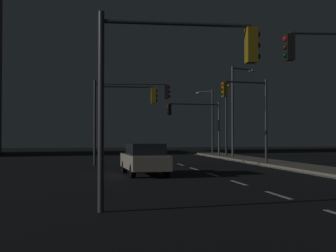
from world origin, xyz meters
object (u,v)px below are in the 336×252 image
traffic_light_overhead_east (195,117)px  traffic_light_far_left (174,71)px  traffic_light_near_left (128,104)px  traffic_light_far_center (247,104)px  traffic_light_far_right (126,108)px  street_lamp_median (227,110)px  street_lamp_corner (236,102)px  car (145,159)px  street_lamp_far_end (210,114)px

traffic_light_overhead_east → traffic_light_far_left: size_ratio=0.98×
traffic_light_far_left → traffic_light_near_left: bearing=88.8°
traffic_light_far_left → traffic_light_far_center: 18.84m
traffic_light_far_right → street_lamp_median: street_lamp_median is taller
traffic_light_far_center → street_lamp_corner: size_ratio=0.72×
car → street_lamp_corner: street_lamp_corner is taller
street_lamp_corner → traffic_light_overhead_east: bearing=147.4°
car → traffic_light_far_left: size_ratio=0.87×
traffic_light_near_left → street_lamp_far_end: street_lamp_far_end is taller
traffic_light_far_center → traffic_light_far_right: traffic_light_far_center is taller
car → street_lamp_corner: bearing=57.2°
traffic_light_overhead_east → car: bearing=-111.2°
traffic_light_far_center → street_lamp_median: street_lamp_median is taller
traffic_light_near_left → traffic_light_far_left: bearing=-91.2°
traffic_light_near_left → traffic_light_far_center: bearing=-11.1°
traffic_light_near_left → traffic_light_far_center: 7.94m
traffic_light_far_left → traffic_light_far_right: (0.02, 15.69, -0.05)m
street_lamp_far_end → street_lamp_corner: 7.75m
traffic_light_near_left → street_lamp_median: 13.52m
car → traffic_light_far_center: size_ratio=0.80×
traffic_light_far_left → traffic_light_overhead_east: bearing=75.4°
traffic_light_overhead_east → street_lamp_far_end: 6.39m
street_lamp_corner → street_lamp_far_end: bearing=92.1°
car → traffic_light_far_left: bearing=-93.0°
traffic_light_far_center → street_lamp_median: 11.05m
traffic_light_far_left → street_lamp_far_end: size_ratio=0.79×
car → street_lamp_far_end: bearing=67.4°
traffic_light_far_left → traffic_light_near_left: (0.39, 18.50, 0.37)m
traffic_light_far_right → street_lamp_median: 15.84m
traffic_light_overhead_east → traffic_light_far_left: traffic_light_far_left is taller
traffic_light_overhead_east → traffic_light_far_right: traffic_light_far_right is taller
street_lamp_far_end → street_lamp_median: street_lamp_median is taller
traffic_light_overhead_east → traffic_light_far_center: size_ratio=0.90×
street_lamp_far_end → street_lamp_median: 5.96m
traffic_light_far_center → car: bearing=-140.7°
street_lamp_far_end → car: bearing=-112.6°
traffic_light_far_center → street_lamp_median: bearing=79.6°
traffic_light_near_left → traffic_light_far_center: (7.79, -1.53, -0.00)m
car → traffic_light_far_right: traffic_light_far_right is taller
street_lamp_median → street_lamp_corner: (0.30, -1.75, 0.57)m
traffic_light_far_right → street_lamp_corner: 14.79m
traffic_light_far_right → street_lamp_corner: (10.43, 10.41, 1.21)m
street_lamp_median → traffic_light_far_center: bearing=-100.4°
car → traffic_light_far_center: traffic_light_far_center is taller
traffic_light_far_left → street_lamp_far_end: street_lamp_far_end is taller
traffic_light_far_center → street_lamp_far_end: street_lamp_far_end is taller
street_lamp_far_end → street_lamp_corner: (0.29, -7.71, 0.69)m
street_lamp_median → street_lamp_corner: bearing=-80.3°
traffic_light_overhead_east → traffic_light_far_right: 14.40m
traffic_light_overhead_east → traffic_light_far_left: (-7.30, -28.11, 0.02)m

